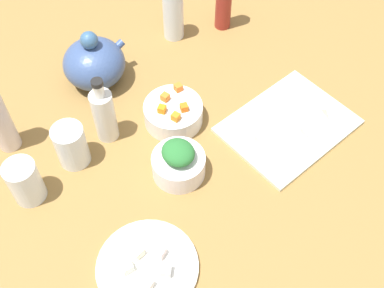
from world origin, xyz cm
name	(u,v)px	position (x,y,z in cm)	size (l,w,h in cm)	color
tabletop	(192,160)	(0.00, 0.00, 1.50)	(190.00, 190.00, 3.00)	olive
cutting_board	(288,126)	(24.69, -7.56, 3.50)	(31.02, 23.58, 1.00)	silver
plate_tofu	(147,267)	(-24.49, -16.83, 3.60)	(21.20, 21.20, 1.20)	white
bowl_greens	(179,165)	(-5.23, -1.74, 5.95)	(12.41, 12.41, 5.90)	white
bowl_carrots	(173,113)	(3.13, 11.78, 5.74)	(14.74, 14.74, 5.49)	white
teapot	(94,63)	(-4.86, 35.79, 9.38)	(17.75, 16.23, 16.40)	#3B5385
bottle_0	(104,114)	(-12.46, 17.96, 10.81)	(5.42, 5.42, 19.12)	silver
drinking_glass_0	(71,145)	(-22.68, 16.41, 8.52)	(7.46, 7.46, 11.03)	white
drinking_glass_1	(25,182)	(-35.59, 13.86, 8.53)	(7.23, 7.23, 11.07)	white
drinking_glass_2	(173,15)	(22.35, 37.84, 10.44)	(5.87, 5.87, 14.88)	white
carrot_cube_0	(178,87)	(7.40, 15.32, 9.39)	(1.80, 1.80, 1.80)	orange
carrot_cube_1	(165,97)	(2.86, 14.69, 9.39)	(1.80, 1.80, 1.80)	orange
carrot_cube_2	(161,109)	(-0.18, 11.98, 9.39)	(1.80, 1.80, 1.80)	orange
carrot_cube_3	(184,108)	(4.56, 9.12, 9.39)	(1.80, 1.80, 1.80)	orange
carrot_cube_4	(176,117)	(1.21, 8.00, 9.39)	(1.80, 1.80, 1.80)	orange
chopped_greens_mound	(178,152)	(-5.23, -1.74, 11.01)	(7.86, 7.25, 4.22)	#2A7132
tofu_cube_0	(137,252)	(-24.60, -13.53, 5.30)	(2.20, 2.20, 2.20)	#FAF4CB
tofu_cube_1	(147,285)	(-26.94, -20.41, 5.30)	(2.20, 2.20, 2.20)	white
tofu_cube_2	(159,252)	(-20.99, -16.33, 5.30)	(2.20, 2.20, 2.20)	white
tofu_cube_3	(166,271)	(-22.31, -20.35, 5.30)	(2.20, 2.20, 2.20)	silver
tofu_cube_4	(127,267)	(-28.07, -14.99, 5.30)	(2.20, 2.20, 2.20)	white
dumpling_0	(278,159)	(14.63, -14.19, 5.32)	(5.88, 5.82, 2.64)	beige
dumpling_1	(280,120)	(23.09, -6.04, 5.33)	(5.35, 5.21, 2.66)	beige
dumpling_2	(320,113)	(32.92, -10.38, 5.17)	(4.92, 4.34, 2.34)	beige
dumpling_3	(254,140)	(13.87, -6.54, 5.37)	(4.28, 3.76, 2.74)	beige
dumpling_4	(296,95)	(32.57, -2.24, 5.01)	(5.57, 5.22, 2.02)	beige
dumpling_5	(299,134)	(23.78, -11.97, 5.27)	(5.57, 4.73, 2.55)	beige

